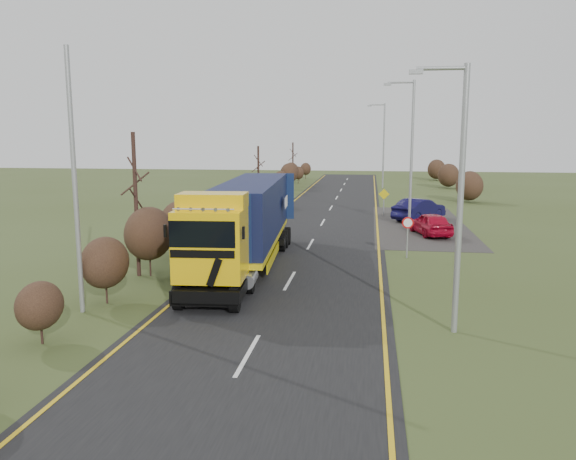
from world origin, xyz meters
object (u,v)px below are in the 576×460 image
(car_blue_sedan, at_px, (419,210))
(streetlight_near, at_px, (458,190))
(speed_sign, at_px, (408,230))
(lorry, at_px, (247,219))
(car_red_hatchback, at_px, (431,224))

(car_blue_sedan, bearing_deg, streetlight_near, 123.42)
(car_blue_sedan, height_order, speed_sign, speed_sign)
(lorry, relative_size, car_red_hatchback, 3.55)
(streetlight_near, relative_size, speed_sign, 3.90)
(car_blue_sedan, bearing_deg, speed_sign, 118.51)
(car_blue_sedan, height_order, streetlight_near, streetlight_near)
(streetlight_near, bearing_deg, car_blue_sedan, 87.73)
(car_red_hatchback, bearing_deg, speed_sign, 60.80)
(streetlight_near, height_order, speed_sign, streetlight_near)
(lorry, relative_size, streetlight_near, 1.80)
(car_red_hatchback, distance_m, car_blue_sedan, 6.06)
(car_red_hatchback, relative_size, speed_sign, 1.98)
(car_red_hatchback, xyz_separation_m, car_blue_sedan, (-0.19, 6.06, 0.09))
(car_blue_sedan, xyz_separation_m, streetlight_near, (-0.92, -23.31, 3.55))
(speed_sign, bearing_deg, lorry, -156.30)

